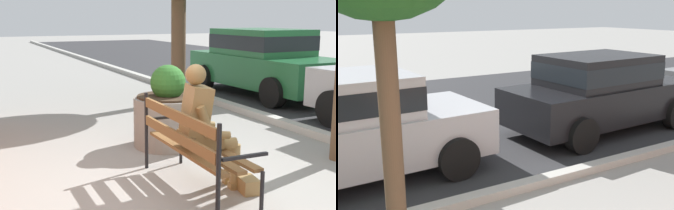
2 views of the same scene
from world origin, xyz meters
TOP-DOWN VIEW (x-y plane):
  - parked_car_silver at (-0.28, 4.50)m, footprint 4.16×2.05m
  - parked_car_black at (4.68, 4.50)m, footprint 4.16×2.05m

SIDE VIEW (x-z plane):
  - parked_car_silver at x=-0.28m, z-range 0.06..1.62m
  - parked_car_black at x=4.68m, z-range 0.06..1.62m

